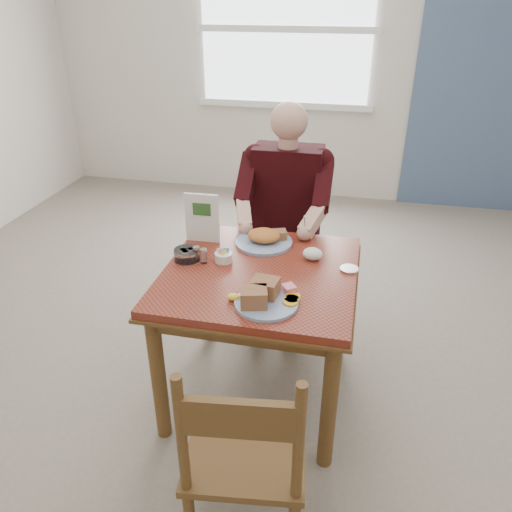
% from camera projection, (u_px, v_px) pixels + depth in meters
% --- Properties ---
extents(floor, '(6.00, 6.00, 0.00)m').
position_uv_depth(floor, '(259.00, 390.00, 2.71)').
color(floor, '#6C6457').
rests_on(floor, ground).
extents(wall_back, '(5.50, 0.00, 5.50)m').
position_uv_depth(wall_back, '(328.00, 53.00, 4.63)').
color(wall_back, beige).
rests_on(wall_back, ground).
extents(lemon_wedge, '(0.07, 0.06, 0.03)m').
position_uv_depth(lemon_wedge, '(234.00, 297.00, 2.13)').
color(lemon_wedge, yellow).
rests_on(lemon_wedge, table).
extents(napkin, '(0.11, 0.10, 0.06)m').
position_uv_depth(napkin, '(313.00, 254.00, 2.44)').
color(napkin, white).
rests_on(napkin, table).
extents(metal_dish, '(0.09, 0.09, 0.01)m').
position_uv_depth(metal_dish, '(349.00, 269.00, 2.36)').
color(metal_dish, silver).
rests_on(metal_dish, table).
extents(window, '(1.72, 0.04, 1.42)m').
position_uv_depth(window, '(286.00, 29.00, 4.59)').
color(window, white).
rests_on(window, wall_back).
extents(table, '(0.92, 0.92, 0.75)m').
position_uv_depth(table, '(260.00, 291.00, 2.41)').
color(table, maroon).
rests_on(table, ground).
extents(chair_far, '(0.42, 0.42, 0.95)m').
position_uv_depth(chair_far, '(286.00, 247.00, 3.17)').
color(chair_far, brown).
rests_on(chair_far, ground).
extents(chair_near, '(0.47, 0.47, 0.95)m').
position_uv_depth(chair_near, '(245.00, 457.00, 1.75)').
color(chair_near, brown).
rests_on(chair_near, ground).
extents(diner, '(0.53, 0.56, 1.39)m').
position_uv_depth(diner, '(285.00, 203.00, 2.94)').
color(diner, tan).
rests_on(diner, chair_far).
extents(near_plate, '(0.30, 0.30, 0.09)m').
position_uv_depth(near_plate, '(264.00, 296.00, 2.10)').
color(near_plate, white).
rests_on(near_plate, table).
extents(far_plate, '(0.38, 0.38, 0.08)m').
position_uv_depth(far_plate, '(265.00, 238.00, 2.60)').
color(far_plate, white).
rests_on(far_plate, table).
extents(caddy, '(0.11, 0.11, 0.06)m').
position_uv_depth(caddy, '(224.00, 257.00, 2.43)').
color(caddy, white).
rests_on(caddy, table).
extents(shakers, '(0.08, 0.06, 0.08)m').
position_uv_depth(shakers, '(200.00, 255.00, 2.42)').
color(shakers, white).
rests_on(shakers, table).
extents(creamer, '(0.13, 0.13, 0.06)m').
position_uv_depth(creamer, '(187.00, 254.00, 2.44)').
color(creamer, white).
rests_on(creamer, table).
extents(menu, '(0.18, 0.02, 0.26)m').
position_uv_depth(menu, '(202.00, 218.00, 2.57)').
color(menu, white).
rests_on(menu, table).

